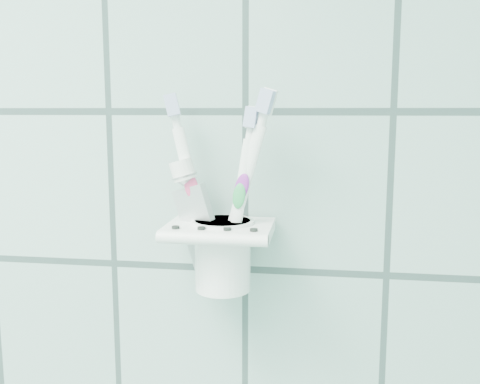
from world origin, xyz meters
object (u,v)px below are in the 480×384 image
object	(u,v)px
holder_bracket	(220,231)
toothbrush_blue	(227,197)
toothbrush_pink	(213,186)
toothbrush_orange	(218,183)
cup	(223,251)
toothpaste_tube	(215,210)

from	to	relation	value
holder_bracket	toothbrush_blue	world-z (taller)	toothbrush_blue
toothbrush_pink	toothbrush_orange	world-z (taller)	toothbrush_orange
toothbrush_orange	toothbrush_pink	bearing A→B (deg)	-134.58
cup	toothbrush_blue	size ratio (longest dim) A/B	0.40
holder_bracket	toothbrush_orange	distance (m)	0.05
toothpaste_tube	toothbrush_blue	bearing A→B (deg)	-24.95
cup	toothpaste_tube	bearing A→B (deg)	172.07
toothbrush_pink	toothbrush_blue	xyz separation A→B (m)	(0.02, -0.01, -0.01)
holder_bracket	toothbrush_blue	size ratio (longest dim) A/B	0.58
toothbrush_pink	toothpaste_tube	xyz separation A→B (m)	(0.00, -0.00, -0.03)
toothbrush_blue	cup	bearing A→B (deg)	129.62
cup	toothbrush_blue	bearing A→B (deg)	-59.97
toothpaste_tube	holder_bracket	bearing A→B (deg)	-21.31
toothbrush_pink	cup	bearing A→B (deg)	-25.55
cup	toothbrush_pink	xyz separation A→B (m)	(-0.01, 0.00, 0.07)
cup	holder_bracket	bearing A→B (deg)	-122.15
holder_bracket	toothbrush_orange	world-z (taller)	toothbrush_orange
toothbrush_blue	toothbrush_orange	xyz separation A→B (m)	(-0.01, 0.02, 0.01)
toothbrush_orange	holder_bracket	bearing A→B (deg)	-48.76
toothbrush_pink	toothbrush_orange	bearing A→B (deg)	17.15
cup	toothbrush_blue	distance (m)	0.07
holder_bracket	toothbrush_orange	xyz separation A→B (m)	(-0.00, 0.01, 0.05)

